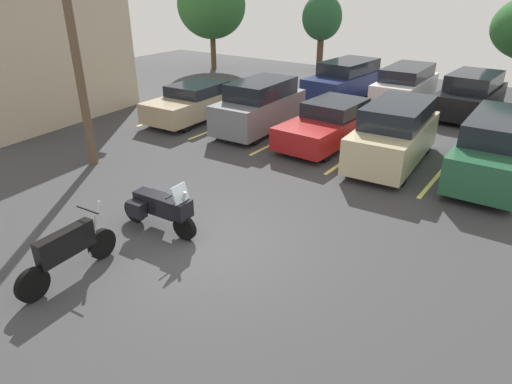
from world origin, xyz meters
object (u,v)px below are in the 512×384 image
car_red (330,124)px  car_far_black (471,95)px  motorcycle_second (68,251)px  car_far_white (405,86)px  car_green (496,148)px  car_champagne (394,134)px  utility_pole (71,28)px  motorcycle_touring (160,207)px  car_tan (195,102)px  car_grey (260,106)px  car_far_navy (345,80)px

car_red → car_far_black: 7.55m
motorcycle_second → car_far_white: bearing=86.9°
car_green → car_far_black: 7.21m
car_champagne → car_far_white: (-2.10, 7.35, -0.05)m
car_green → utility_pole: size_ratio=0.62×
motorcycle_touring → car_red: car_red is taller
motorcycle_second → car_green: bearing=60.0°
car_champagne → car_far_black: size_ratio=0.97×
car_far_white → car_far_black: size_ratio=1.01×
car_far_white → utility_pole: size_ratio=0.61×
motorcycle_touring → car_far_black: size_ratio=0.45×
motorcycle_touring → car_tan: size_ratio=0.46×
car_red → car_far_black: bearing=64.2°
car_far_black → motorcycle_touring: bearing=-103.7°
car_red → car_green: size_ratio=0.96×
car_grey → car_far_black: bearing=48.6°
motorcycle_second → car_far_white: size_ratio=0.48×
car_grey → car_far_white: 7.78m
car_far_navy → car_far_white: 2.87m
motorcycle_touring → car_green: 9.73m
car_grey → car_red: (2.90, 0.24, -0.24)m
car_green → car_far_white: 8.49m
motorcycle_touring → utility_pole: (-4.97, 1.74, 3.51)m
motorcycle_touring → car_green: size_ratio=0.44×
car_tan → car_grey: 3.16m
car_grey → car_green: 8.30m
car_champagne → car_green: size_ratio=0.94×
car_champagne → car_far_white: bearing=105.9°
car_champagne → motorcycle_touring: bearing=-111.1°
motorcycle_second → car_grey: (-2.43, 10.04, 0.35)m
motorcycle_second → car_red: (0.47, 10.27, 0.11)m
motorcycle_touring → utility_pole: utility_pole is taller
motorcycle_touring → car_far_navy: size_ratio=0.44×
utility_pole → motorcycle_touring: bearing=-19.3°
car_grey → utility_pole: (-2.39, -5.99, 3.18)m
car_champagne → car_far_navy: 8.46m
car_champagne → utility_pole: utility_pole is taller
car_grey → car_far_black: (6.19, 7.03, -0.07)m
car_champagne → car_far_navy: bearing=125.7°
motorcycle_touring → car_far_navy: (-2.07, 14.29, 0.30)m
car_champagne → car_far_black: car_champagne is taller
car_far_navy → car_far_white: size_ratio=1.03×
car_green → utility_pole: (-10.69, -6.13, 3.19)m
car_tan → car_far_white: bearing=48.4°
motorcycle_touring → car_far_navy: bearing=98.2°
car_grey → car_red: 2.92m
car_far_black → utility_pole: 15.93m
car_tan → utility_pole: bearing=-82.5°
car_far_white → car_far_black: bearing=0.0°
car_far_white → utility_pole: bearing=-113.8°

